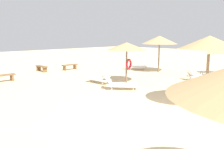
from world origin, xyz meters
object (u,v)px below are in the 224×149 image
parasol_4 (209,44)px  bench_2 (42,68)px  parasol_2 (159,40)px  bench_0 (70,66)px  parasol_0 (127,47)px  lounger_0 (100,78)px  lounger_1 (198,75)px  lounger_7 (211,72)px  bench_1 (3,77)px  lounger_2 (135,66)px  lounger_6 (120,84)px

parasol_4 → bench_2: parasol_4 is taller
parasol_2 → bench_2: bearing=132.9°
bench_0 → bench_2: bearing=158.8°
parasol_0 → lounger_0: 2.65m
lounger_1 → lounger_7: bearing=-1.1°
bench_1 → bench_2: 4.60m
bench_0 → bench_1: 6.43m
parasol_0 → bench_1: (-5.47, 6.05, -1.99)m
lounger_1 → parasol_0: bearing=146.4°
parasol_2 → lounger_2: (-0.30, 2.25, -2.35)m
parasol_4 → lounger_1: (5.77, 2.97, -2.39)m
lounger_2 → lounger_7: lounger_2 is taller
bench_0 → lounger_2: bearing=-44.8°
parasol_2 → lounger_6: parasol_2 is taller
lounger_0 → parasol_0: bearing=-41.2°
parasol_0 → lounger_6: (-1.65, -0.97, -2.01)m
parasol_0 → parasol_4: parasol_4 is taller
lounger_7 → bench_1: (-11.95, 8.93, 0.04)m
lounger_7 → bench_2: 13.72m
parasol_2 → bench_2: (-6.74, 7.26, -2.33)m
parasol_2 → lounger_7: parasol_2 is taller
bench_1 → lounger_0: bearing=-49.7°
parasol_2 → lounger_2: bearing=97.6°
lounger_7 → bench_2: size_ratio=1.29×
parasol_4 → bench_0: 13.64m
parasol_2 → parasol_4: bearing=-134.7°
lounger_6 → lounger_7: bearing=-13.2°
lounger_6 → bench_0: size_ratio=1.22×
bench_0 → bench_1: bearing=-167.7°
lounger_6 → parasol_2: bearing=16.2°
parasol_0 → lounger_1: 5.52m
parasol_0 → lounger_0: bearing=138.8°
parasol_4 → bench_0: size_ratio=2.03×
parasol_4 → lounger_7: bearing=20.2°
parasol_2 → lounger_7: bearing=-73.0°
lounger_1 → lounger_6: bearing=162.5°
parasol_2 → lounger_0: (-6.58, 0.09, -2.36)m
bench_1 → parasol_0: bearing=-47.9°
lounger_0 → lounger_2: (6.28, 2.15, 0.00)m
lounger_2 → bench_1: 10.81m
lounger_0 → lounger_7: lounger_0 is taller
lounger_0 → lounger_1: 6.85m
lounger_1 → parasol_4: bearing=-152.7°
lounger_7 → parasol_0: bearing=156.0°
lounger_2 → bench_1: bearing=165.2°
lounger_2 → lounger_6: (-6.64, -4.26, 0.00)m
lounger_1 → bench_2: (-5.74, 11.14, 0.02)m
lounger_1 → bench_0: size_ratio=1.28×
lounger_2 → parasol_4: bearing=-125.4°
parasol_2 → lounger_1: size_ratio=1.56×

